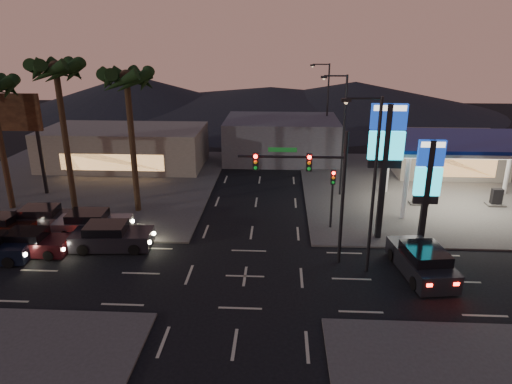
# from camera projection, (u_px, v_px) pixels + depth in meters

# --- Properties ---
(ground) EXTENTS (140.00, 140.00, 0.00)m
(ground) POSITION_uv_depth(u_px,v_px,m) (245.00, 276.00, 25.86)
(ground) COLOR black
(ground) RESTS_ON ground
(corner_lot_ne) EXTENTS (24.00, 24.00, 0.12)m
(corner_lot_ne) POSITION_uv_depth(u_px,v_px,m) (440.00, 189.00, 40.11)
(corner_lot_ne) COLOR #47443F
(corner_lot_ne) RESTS_ON ground
(corner_lot_nw) EXTENTS (24.00, 24.00, 0.12)m
(corner_lot_nw) POSITION_uv_depth(u_px,v_px,m) (84.00, 183.00, 41.73)
(corner_lot_nw) COLOR #47443F
(corner_lot_nw) RESTS_ON ground
(gas_station) EXTENTS (12.20, 8.20, 5.47)m
(gas_station) POSITION_uv_depth(u_px,v_px,m) (466.00, 144.00, 34.69)
(gas_station) COLOR silver
(gas_station) RESTS_ON ground
(convenience_store) EXTENTS (10.00, 6.00, 4.00)m
(convenience_store) POSITION_uv_depth(u_px,v_px,m) (447.00, 154.00, 44.09)
(convenience_store) COLOR #726B5B
(convenience_store) RESTS_ON ground
(pylon_sign_tall) EXTENTS (2.20, 0.35, 9.00)m
(pylon_sign_tall) POSITION_uv_depth(u_px,v_px,m) (386.00, 146.00, 28.51)
(pylon_sign_tall) COLOR black
(pylon_sign_tall) RESTS_ON ground
(pylon_sign_short) EXTENTS (1.60, 0.35, 7.00)m
(pylon_sign_short) POSITION_uv_depth(u_px,v_px,m) (428.00, 177.00, 28.01)
(pylon_sign_short) COLOR black
(pylon_sign_short) RESTS_ON ground
(traffic_signal_mast) EXTENTS (6.10, 0.39, 8.00)m
(traffic_signal_mast) POSITION_uv_depth(u_px,v_px,m) (313.00, 179.00, 25.82)
(traffic_signal_mast) COLOR black
(traffic_signal_mast) RESTS_ON ground
(pedestal_signal) EXTENTS (0.32, 0.39, 4.30)m
(pedestal_signal) POSITION_uv_depth(u_px,v_px,m) (332.00, 189.00, 31.20)
(pedestal_signal) COLOR black
(pedestal_signal) RESTS_ON ground
(streetlight_near) EXTENTS (2.14, 0.25, 10.00)m
(streetlight_near) POSITION_uv_depth(u_px,v_px,m) (371.00, 177.00, 24.57)
(streetlight_near) COLOR black
(streetlight_near) RESTS_ON ground
(streetlight_mid) EXTENTS (2.14, 0.25, 10.00)m
(streetlight_mid) POSITION_uv_depth(u_px,v_px,m) (341.00, 129.00, 36.83)
(streetlight_mid) COLOR black
(streetlight_mid) RESTS_ON ground
(streetlight_far) EXTENTS (2.14, 0.25, 10.00)m
(streetlight_far) POSITION_uv_depth(u_px,v_px,m) (326.00, 104.00, 50.03)
(streetlight_far) COLOR black
(streetlight_far) RESTS_ON ground
(palm_a) EXTENTS (4.41, 4.41, 10.86)m
(palm_a) POSITION_uv_depth(u_px,v_px,m) (127.00, 87.00, 32.16)
(palm_a) COLOR black
(palm_a) RESTS_ON ground
(palm_b) EXTENTS (4.41, 4.41, 11.46)m
(palm_b) POSITION_uv_depth(u_px,v_px,m) (57.00, 79.00, 32.24)
(palm_b) COLOR black
(palm_b) RESTS_ON ground
(billboard) EXTENTS (6.00, 0.30, 8.50)m
(billboard) POSITION_uv_depth(u_px,v_px,m) (6.00, 120.00, 37.07)
(billboard) COLOR black
(billboard) RESTS_ON ground
(building_far_west) EXTENTS (16.00, 8.00, 4.00)m
(building_far_west) POSITION_uv_depth(u_px,v_px,m) (125.00, 147.00, 46.65)
(building_far_west) COLOR #726B5B
(building_far_west) RESTS_ON ground
(building_far_mid) EXTENTS (12.00, 9.00, 4.40)m
(building_far_mid) POSITION_uv_depth(u_px,v_px,m) (281.00, 139.00, 49.55)
(building_far_mid) COLOR #4C4C51
(building_far_mid) RESTS_ON ground
(hill_left) EXTENTS (40.00, 40.00, 6.00)m
(hill_left) POSITION_uv_depth(u_px,v_px,m) (133.00, 92.00, 82.71)
(hill_left) COLOR black
(hill_left) RESTS_ON ground
(hill_right) EXTENTS (50.00, 50.00, 5.00)m
(hill_right) POSITION_uv_depth(u_px,v_px,m) (355.00, 96.00, 80.85)
(hill_right) COLOR black
(hill_right) RESTS_ON ground
(hill_center) EXTENTS (60.00, 60.00, 4.00)m
(hill_center) POSITION_uv_depth(u_px,v_px,m) (270.00, 98.00, 81.77)
(hill_center) COLOR black
(hill_center) RESTS_ON ground
(car_lane_a_front) EXTENTS (5.23, 2.45, 1.67)m
(car_lane_a_front) POSITION_uv_depth(u_px,v_px,m) (111.00, 237.00, 29.01)
(car_lane_a_front) COLOR black
(car_lane_a_front) RESTS_ON ground
(car_lane_a_mid) EXTENTS (4.67, 2.02, 1.51)m
(car_lane_a_mid) POSITION_uv_depth(u_px,v_px,m) (31.00, 243.00, 28.35)
(car_lane_a_mid) COLOR black
(car_lane_a_mid) RESTS_ON ground
(car_lane_b_front) EXTENTS (5.19, 2.39, 1.66)m
(car_lane_b_front) POSITION_uv_depth(u_px,v_px,m) (92.00, 224.00, 31.00)
(car_lane_b_front) COLOR slate
(car_lane_b_front) RESTS_ON ground
(car_lane_b_mid) EXTENTS (4.98, 2.36, 1.58)m
(car_lane_b_mid) POSITION_uv_depth(u_px,v_px,m) (44.00, 218.00, 32.03)
(car_lane_b_mid) COLOR black
(car_lane_b_mid) RESTS_ON ground
(car_lane_b_rear) EXTENTS (4.49, 2.10, 1.43)m
(car_lane_b_rear) POSITION_uv_depth(u_px,v_px,m) (3.00, 226.00, 30.95)
(car_lane_b_rear) COLOR black
(car_lane_b_rear) RESTS_ON ground
(suv_station) EXTENTS (2.91, 5.53, 1.76)m
(suv_station) POSITION_uv_depth(u_px,v_px,m) (422.00, 261.00, 25.79)
(suv_station) COLOR black
(suv_station) RESTS_ON ground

